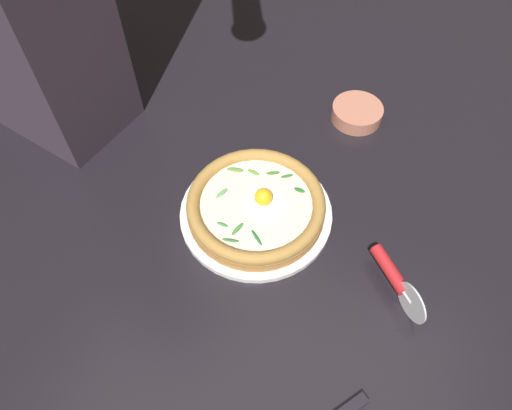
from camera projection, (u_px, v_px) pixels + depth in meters
The scene contains 5 objects.
ground_plane at pixel (233, 221), 0.89m from camera, with size 2.40×2.40×0.03m, color black.
pizza_plate at pixel (256, 213), 0.88m from camera, with size 0.28×0.28×0.01m, color white.
pizza at pixel (256, 205), 0.86m from camera, with size 0.25×0.25×0.06m.
side_bowl at pixel (357, 113), 1.01m from camera, with size 0.11×0.11×0.03m, color #BA715A.
pizza_cutter at pixel (395, 278), 0.77m from camera, with size 0.10×0.11×0.07m.
Camera 1 is at (-0.20, 0.45, 0.73)m, focal length 33.27 mm.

